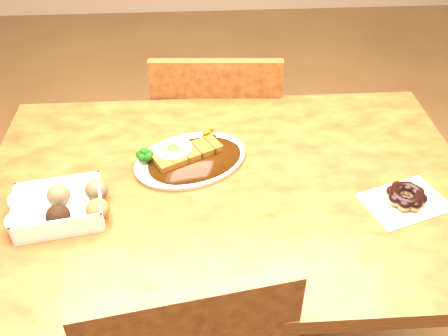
{
  "coord_description": "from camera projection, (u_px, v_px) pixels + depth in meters",
  "views": [
    {
      "loc": [
        -0.07,
        -0.92,
        1.54
      ],
      "look_at": [
        -0.01,
        -0.02,
        0.81
      ],
      "focal_mm": 40.0,
      "sensor_mm": 36.0,
      "label": 1
    }
  ],
  "objects": [
    {
      "name": "table",
      "position": [
        228.0,
        212.0,
        1.28
      ],
      "size": [
        1.2,
        0.8,
        0.75
      ],
      "color": "#4A210E",
      "rests_on": "ground"
    },
    {
      "name": "chair_far",
      "position": [
        217.0,
        143.0,
        1.8
      ],
      "size": [
        0.45,
        0.45,
        0.87
      ],
      "rotation": [
        0.0,
        0.0,
        3.08
      ],
      "color": "#4A210E",
      "rests_on": "ground"
    },
    {
      "name": "katsu_curry_plate",
      "position": [
        188.0,
        157.0,
        1.27
      ],
      "size": [
        0.35,
        0.31,
        0.06
      ],
      "rotation": [
        0.0,
        0.0,
        0.42
      ],
      "color": "white",
      "rests_on": "table"
    },
    {
      "name": "donut_box",
      "position": [
        59.0,
        206.0,
        1.11
      ],
      "size": [
        0.23,
        0.18,
        0.05
      ],
      "rotation": [
        0.0,
        0.0,
        0.17
      ],
      "color": "white",
      "rests_on": "table"
    },
    {
      "name": "pon_de_ring",
      "position": [
        406.0,
        196.0,
        1.15
      ],
      "size": [
        0.22,
        0.18,
        0.04
      ],
      "rotation": [
        0.0,
        0.0,
        0.32
      ],
      "color": "silver",
      "rests_on": "table"
    }
  ]
}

